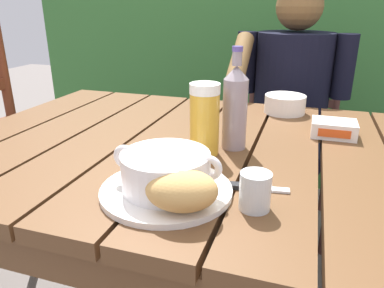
# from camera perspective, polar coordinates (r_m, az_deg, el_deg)

# --- Properties ---
(dining_table) EXTENTS (1.49, 0.95, 0.74)m
(dining_table) POSITION_cam_1_polar(r_m,az_deg,el_deg) (1.00, 4.42, -4.61)
(dining_table) COLOR brown
(dining_table) RESTS_ON ground_plane
(chair_near_diner) EXTENTS (0.46, 0.44, 0.91)m
(chair_near_diner) POSITION_cam_1_polar(r_m,az_deg,el_deg) (1.89, 14.77, 1.17)
(chair_near_diner) COLOR #4E2D27
(chair_near_diner) RESTS_ON ground_plane
(person_eating) EXTENTS (0.48, 0.47, 1.19)m
(person_eating) POSITION_cam_1_polar(r_m,az_deg,el_deg) (1.64, 14.92, 6.67)
(person_eating) COLOR black
(person_eating) RESTS_ON ground_plane
(serving_plate) EXTENTS (0.26, 0.26, 0.01)m
(serving_plate) POSITION_cam_1_polar(r_m,az_deg,el_deg) (0.73, -4.01, -7.20)
(serving_plate) COLOR white
(serving_plate) RESTS_ON dining_table
(soup_bowl) EXTENTS (0.22, 0.17, 0.08)m
(soup_bowl) POSITION_cam_1_polar(r_m,az_deg,el_deg) (0.71, -4.10, -4.05)
(soup_bowl) COLOR white
(soup_bowl) RESTS_ON serving_plate
(bread_roll) EXTENTS (0.14, 0.12, 0.07)m
(bread_roll) POSITION_cam_1_polar(r_m,az_deg,el_deg) (0.64, -1.62, -7.18)
(bread_roll) COLOR tan
(bread_roll) RESTS_ON serving_plate
(beer_glass) EXTENTS (0.07, 0.07, 0.18)m
(beer_glass) POSITION_cam_1_polar(r_m,az_deg,el_deg) (0.89, 1.96, 3.86)
(beer_glass) COLOR gold
(beer_glass) RESTS_ON dining_table
(beer_bottle) EXTENTS (0.06, 0.06, 0.26)m
(beer_bottle) POSITION_cam_1_polar(r_m,az_deg,el_deg) (0.93, 6.74, 5.85)
(beer_bottle) COLOR gray
(beer_bottle) RESTS_ON dining_table
(water_glass_small) EXTENTS (0.06, 0.06, 0.07)m
(water_glass_small) POSITION_cam_1_polar(r_m,az_deg,el_deg) (0.67, 9.82, -7.24)
(water_glass_small) COLOR silver
(water_glass_small) RESTS_ON dining_table
(butter_tub) EXTENTS (0.12, 0.09, 0.04)m
(butter_tub) POSITION_cam_1_polar(r_m,az_deg,el_deg) (1.11, 21.23, 2.26)
(butter_tub) COLOR white
(butter_tub) RESTS_ON dining_table
(table_knife) EXTENTS (0.16, 0.04, 0.01)m
(table_knife) POSITION_cam_1_polar(r_m,az_deg,el_deg) (0.75, 7.86, -6.62)
(table_knife) COLOR silver
(table_knife) RESTS_ON dining_table
(diner_bowl) EXTENTS (0.14, 0.14, 0.06)m
(diner_bowl) POSITION_cam_1_polar(r_m,az_deg,el_deg) (1.30, 14.28, 6.07)
(diner_bowl) COLOR white
(diner_bowl) RESTS_ON dining_table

